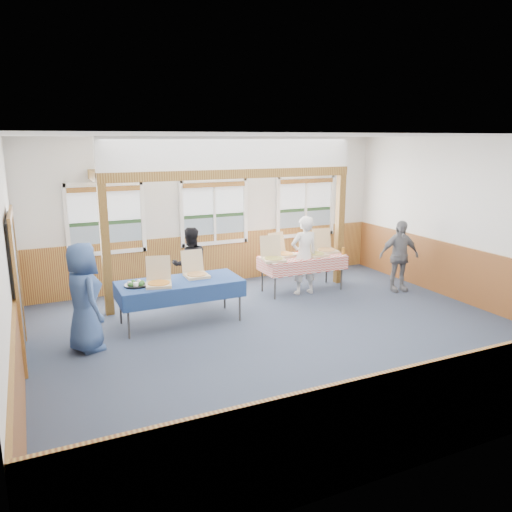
{
  "coord_description": "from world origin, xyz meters",
  "views": [
    {
      "loc": [
        -3.7,
        -6.75,
        3.16
      ],
      "look_at": [
        -0.13,
        1.0,
        1.14
      ],
      "focal_mm": 35.0,
      "sensor_mm": 36.0,
      "label": 1
    }
  ],
  "objects_px": {
    "woman_black": "(190,264)",
    "man_blue": "(84,297)",
    "person_grey": "(399,256)",
    "table_right": "(303,259)",
    "table_left": "(180,284)",
    "woman_white": "(304,255)"
  },
  "relations": [
    {
      "from": "table_left",
      "to": "man_blue",
      "type": "height_order",
      "value": "man_blue"
    },
    {
      "from": "table_right",
      "to": "woman_white",
      "type": "bearing_deg",
      "value": -98.23
    },
    {
      "from": "table_right",
      "to": "man_blue",
      "type": "distance_m",
      "value": 4.69
    },
    {
      "from": "table_left",
      "to": "table_right",
      "type": "height_order",
      "value": "same"
    },
    {
      "from": "woman_white",
      "to": "man_blue",
      "type": "distance_m",
      "value": 4.56
    },
    {
      "from": "woman_white",
      "to": "person_grey",
      "type": "height_order",
      "value": "woman_white"
    },
    {
      "from": "table_left",
      "to": "woman_black",
      "type": "xyz_separation_m",
      "value": [
        0.54,
        1.1,
        0.03
      ]
    },
    {
      "from": "table_left",
      "to": "man_blue",
      "type": "distance_m",
      "value": 1.72
    },
    {
      "from": "woman_black",
      "to": "man_blue",
      "type": "height_order",
      "value": "man_blue"
    },
    {
      "from": "table_right",
      "to": "table_left",
      "type": "bearing_deg",
      "value": -151.17
    },
    {
      "from": "woman_white",
      "to": "table_right",
      "type": "bearing_deg",
      "value": -112.02
    },
    {
      "from": "man_blue",
      "to": "person_grey",
      "type": "xyz_separation_m",
      "value": [
        6.35,
        0.43,
        -0.08
      ]
    },
    {
      "from": "table_left",
      "to": "man_blue",
      "type": "bearing_deg",
      "value": 179.55
    },
    {
      "from": "table_left",
      "to": "person_grey",
      "type": "bearing_deg",
      "value": -19.46
    },
    {
      "from": "man_blue",
      "to": "woman_black",
      "type": "bearing_deg",
      "value": -67.77
    },
    {
      "from": "person_grey",
      "to": "table_left",
      "type": "bearing_deg",
      "value": -169.33
    },
    {
      "from": "person_grey",
      "to": "woman_black",
      "type": "bearing_deg",
      "value": 175.95
    },
    {
      "from": "table_right",
      "to": "woman_black",
      "type": "distance_m",
      "value": 2.37
    },
    {
      "from": "table_left",
      "to": "woman_white",
      "type": "height_order",
      "value": "woman_white"
    },
    {
      "from": "woman_black",
      "to": "man_blue",
      "type": "relative_size",
      "value": 0.89
    },
    {
      "from": "table_right",
      "to": "woman_black",
      "type": "relative_size",
      "value": 1.29
    },
    {
      "from": "table_right",
      "to": "man_blue",
      "type": "xyz_separation_m",
      "value": [
        -4.51,
        -1.28,
        0.14
      ]
    }
  ]
}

